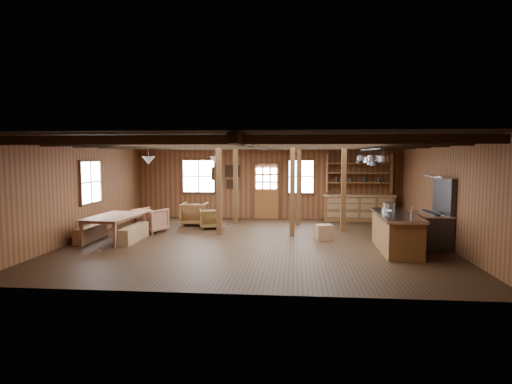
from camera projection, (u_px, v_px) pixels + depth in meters
room at (256, 192)px, 11.70m from camera, size 10.04×9.04×2.84m
ceiling_joists at (256, 145)px, 11.77m from camera, size 9.80×8.82×0.18m
timber_posts at (278, 186)px, 13.72m from camera, size 3.95×2.35×2.80m
back_door at (266, 195)px, 16.16m from camera, size 1.02×0.08×2.15m
window_back_left at (199, 176)px, 16.35m from camera, size 1.32×0.06×1.32m
window_back_right at (301, 177)px, 15.99m from camera, size 1.02×0.06×1.32m
window_left at (90, 182)px, 12.63m from camera, size 0.14×1.24×1.32m
notice_boards at (227, 175)px, 16.24m from camera, size 1.08×0.03×0.90m
back_counter at (359, 204)px, 15.63m from camera, size 2.55×0.60×2.45m
pendant_lamps at (184, 160)px, 12.83m from camera, size 1.86×2.36×0.66m
pot_rack at (371, 159)px, 11.54m from camera, size 0.41×3.00×0.46m
kitchen_island at (396, 232)px, 10.67m from camera, size 0.94×2.52×1.20m
step_stool at (324, 232)px, 12.06m from camera, size 0.58×0.48×0.44m
commercial_range at (432, 223)px, 11.16m from camera, size 0.79×1.51×1.87m
dining_table at (116, 228)px, 11.95m from camera, size 1.28×2.11×0.71m
bench_wall at (91, 233)px, 12.03m from camera, size 0.28×1.51×0.42m
bench_aisle at (134, 233)px, 11.92m from camera, size 0.30×1.59×0.44m
armchair_a at (194, 214)px, 14.66m from camera, size 0.84×0.87×0.78m
armchair_b at (211, 219)px, 14.00m from camera, size 0.85×0.87×0.65m
armchair_c at (151, 220)px, 13.28m from camera, size 1.07×1.08×0.77m
counter_pot at (389, 206)px, 11.35m from camera, size 0.33×0.33×0.20m
bowl at (387, 211)px, 10.80m from camera, size 0.33×0.33×0.06m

